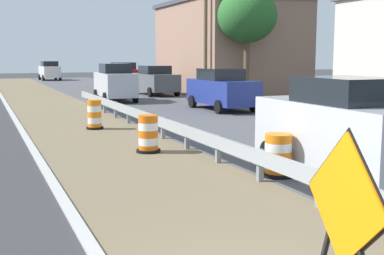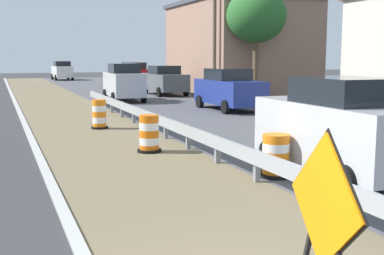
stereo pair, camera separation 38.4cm
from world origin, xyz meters
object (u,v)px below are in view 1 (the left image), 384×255
Objects in this scene: car_distant_a at (124,75)px; utility_pole_mid at (206,25)px; traffic_barrel_mid at (95,116)px; car_mid_far_lane at (222,89)px; car_trailing_near_lane at (156,80)px; traffic_barrel_nearest at (278,157)px; traffic_barrel_close at (148,136)px; warning_sign_diamond at (345,208)px; car_lead_far_lane at (115,83)px; car_trailing_far_lane at (50,71)px; car_lead_near_lane at (340,127)px.

utility_pole_mid reaches higher than car_distant_a.
car_mid_far_lane is at bearing 29.94° from traffic_barrel_mid.
traffic_barrel_nearest is at bearing -13.91° from car_trailing_near_lane.
car_mid_far_lane is at bearing 53.37° from traffic_barrel_close.
traffic_barrel_mid is 0.25× the size of car_distant_a.
car_trailing_near_lane is 5.48m from utility_pole_mid.
warning_sign_diamond is 0.42× the size of car_trailing_near_lane.
traffic_barrel_close is 5.07m from traffic_barrel_mid.
car_mid_far_lane is 8.11m from utility_pole_mid.
utility_pole_mid is at bearing 69.80° from traffic_barrel_nearest.
traffic_barrel_nearest is at bearing -110.20° from utility_pole_mid.
car_lead_far_lane is at bearing 78.79° from traffic_barrel_close.
car_distant_a is (0.25, 19.17, 0.04)m from car_mid_far_lane.
car_distant_a is (0.15, 8.71, 0.06)m from car_trailing_near_lane.
car_trailing_far_lane is at bearing -174.47° from car_mid_far_lane.
utility_pole_mid is at bearing -86.70° from car_lead_far_lane.
car_lead_far_lane is at bearing 85.98° from traffic_barrel_nearest.
car_lead_far_lane is at bearing -151.79° from car_mid_far_lane.
traffic_barrel_nearest is (2.49, 5.16, -0.62)m from warning_sign_diamond.
traffic_barrel_mid reaches higher than traffic_barrel_nearest.
car_distant_a is at bearing -6.74° from car_lead_near_lane.
car_distant_a is (7.13, 28.43, 0.60)m from traffic_barrel_close.
car_mid_far_lane is at bearing -176.11° from car_trailing_far_lane.
car_distant_a is (7.55, 23.37, 0.58)m from traffic_barrel_mid.
car_mid_far_lane is 1.11× the size of car_trailing_far_lane.
warning_sign_diamond is at bearing -16.46° from car_trailing_near_lane.
traffic_barrel_nearest is 0.20× the size of car_mid_far_lane.
car_lead_near_lane is at bearing -16.41° from car_mid_far_lane.
traffic_barrel_mid is 0.12× the size of utility_pole_mid.
warning_sign_diamond is at bearing -94.55° from traffic_barrel_close.
utility_pole_mid is (9.55, 11.13, 4.11)m from traffic_barrel_mid.
traffic_barrel_mid is at bearing 163.51° from car_lead_far_lane.
car_distant_a reaches higher than car_trailing_far_lane.
utility_pole_mid is (9.14, 16.18, 4.12)m from traffic_barrel_close.
traffic_barrel_close is at bearing 173.86° from car_trailing_far_lane.
car_trailing_near_lane is 8.71m from car_distant_a.
traffic_barrel_nearest is 0.22× the size of car_lead_far_lane.
traffic_barrel_nearest is 24.11m from car_trailing_near_lane.
car_mid_far_lane is (6.88, 9.26, 0.56)m from traffic_barrel_close.
traffic_barrel_mid is (-2.19, 8.87, 0.06)m from traffic_barrel_nearest.
traffic_barrel_nearest is 0.23× the size of car_trailing_far_lane.
car_lead_far_lane is at bearing 71.87° from traffic_barrel_mid.
traffic_barrel_nearest is 32.69m from car_distant_a.
car_trailing_far_lane is (-3.90, 25.12, 0.04)m from car_trailing_near_lane.
traffic_barrel_mid is at bearing 20.43° from car_lead_near_lane.
warning_sign_diamond is 27.25m from utility_pole_mid.
warning_sign_diamond is 25.29m from car_lead_far_lane.
car_lead_far_lane reaches higher than car_trailing_far_lane.
car_trailing_near_lane is 0.98× the size of car_mid_far_lane.
warning_sign_diamond is 1.79× the size of traffic_barrel_mid.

